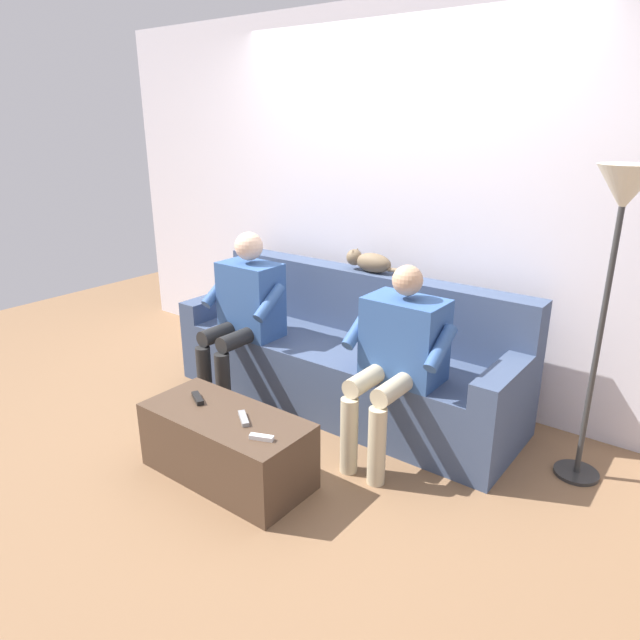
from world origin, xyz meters
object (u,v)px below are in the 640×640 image
at_px(cat_on_backrest, 369,262).
at_px(remote_black, 198,398).
at_px(remote_white, 262,437).
at_px(remote_gray, 244,418).
at_px(couch, 346,359).
at_px(floor_lamp, 620,220).
at_px(person_right_seated, 245,307).
at_px(person_left_seated, 398,350).
at_px(coffee_table, 227,445).

distance_m(cat_on_backrest, remote_black, 1.49).
relative_size(remote_white, remote_gray, 0.81).
distance_m(couch, floor_lamp, 1.89).
relative_size(couch, cat_on_backrest, 4.88).
bearing_deg(person_right_seated, person_left_seated, -179.63).
bearing_deg(cat_on_backrest, couch, 87.04).
height_order(cat_on_backrest, remote_black, cat_on_backrest).
height_order(couch, person_right_seated, person_right_seated).
relative_size(person_right_seated, remote_black, 8.18).
bearing_deg(remote_white, couch, 83.16).
distance_m(remote_gray, floor_lamp, 2.10).
bearing_deg(floor_lamp, person_right_seated, 10.80).
xyz_separation_m(couch, coffee_table, (0.00, 1.14, -0.12)).
bearing_deg(couch, remote_white, 105.33).
bearing_deg(person_left_seated, floor_lamp, -156.99).
distance_m(remote_white, floor_lamp, 2.02).
distance_m(person_left_seated, floor_lamp, 1.28).
height_order(person_left_seated, remote_black, person_left_seated).
distance_m(person_right_seated, floor_lamp, 2.30).
bearing_deg(remote_black, floor_lamp, 61.49).
height_order(coffee_table, cat_on_backrest, cat_on_backrest).
bearing_deg(cat_on_backrest, remote_black, 79.52).
bearing_deg(floor_lamp, person_left_seated, 23.01).
bearing_deg(remote_white, remote_black, 148.86).
distance_m(remote_black, floor_lamp, 2.36).
height_order(couch, remote_gray, couch).
xyz_separation_m(person_right_seated, remote_black, (-0.36, 0.76, -0.27)).
bearing_deg(cat_on_backrest, remote_white, 102.44).
height_order(coffee_table, remote_gray, remote_gray).
relative_size(cat_on_backrest, floor_lamp, 0.30).
bearing_deg(remote_gray, person_right_seated, 169.60).
distance_m(couch, remote_gray, 1.14).
distance_m(person_right_seated, remote_white, 1.29).
bearing_deg(coffee_table, person_right_seated, -52.47).
relative_size(coffee_table, remote_white, 7.82).
relative_size(person_left_seated, cat_on_backrest, 2.26).
xyz_separation_m(couch, person_right_seated, (0.60, 0.36, 0.35)).
bearing_deg(couch, coffee_table, 90.00).
bearing_deg(cat_on_backrest, person_left_seated, 134.57).
height_order(couch, person_left_seated, person_left_seated).
relative_size(remote_black, floor_lamp, 0.09).
xyz_separation_m(person_left_seated, remote_black, (0.84, 0.76, -0.25)).
bearing_deg(coffee_table, remote_gray, -174.26).
distance_m(couch, person_left_seated, 0.77).
bearing_deg(person_right_seated, coffee_table, 127.53).
relative_size(couch, floor_lamp, 1.44).
height_order(coffee_table, remote_white, remote_white).
xyz_separation_m(remote_gray, floor_lamp, (-1.41, -1.17, 1.03)).
bearing_deg(floor_lamp, remote_black, 33.24).
bearing_deg(floor_lamp, cat_on_backrest, -7.24).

